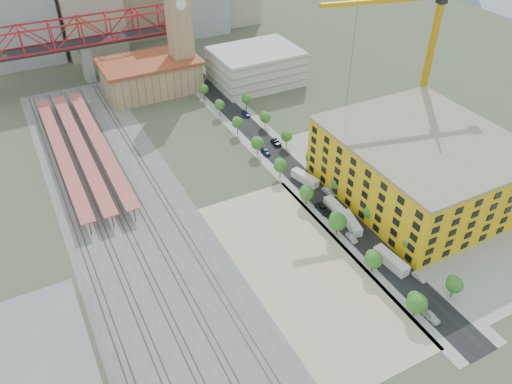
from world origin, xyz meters
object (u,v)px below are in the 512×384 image
site_trailer_c (336,209)px  site_trailer_d (305,178)px  car_0 (431,317)px  clock_tower (178,16)px  site_trailer_b (351,223)px  construction_building (421,166)px  tower_crane (423,41)px  site_trailer_a (391,261)px

site_trailer_c → site_trailer_d: size_ratio=0.98×
car_0 → site_trailer_c: bearing=81.8°
clock_tower → site_trailer_b: (8.00, -104.09, -27.44)m
site_trailer_d → site_trailer_b: bearing=-104.3°
clock_tower → construction_building: clock_tower is taller
tower_crane → site_trailer_a: size_ratio=5.44×
site_trailer_c → site_trailer_d: (0.00, 16.52, 0.03)m
clock_tower → site_trailer_b: clock_tower is taller
clock_tower → site_trailer_b: size_ratio=5.64×
clock_tower → site_trailer_b: 107.94m
tower_crane → site_trailer_a: 72.34m
site_trailer_a → site_trailer_d: 39.80m
clock_tower → site_trailer_a: (8.00, -120.33, -27.31)m
construction_building → site_trailer_a: (-26.00, -20.33, -8.03)m
site_trailer_a → clock_tower: bearing=88.9°
clock_tower → site_trailer_d: size_ratio=5.41×
clock_tower → car_0: size_ratio=11.35×
site_trailer_c → car_0: size_ratio=2.06×
clock_tower → site_trailer_c: size_ratio=5.52×
site_trailer_d → car_0: (-3.00, -57.07, -0.54)m
clock_tower → site_trailer_d: (8.00, -80.53, -27.38)m
site_trailer_a → site_trailer_d: size_ratio=1.05×
tower_crane → car_0: 86.38m
clock_tower → site_trailer_c: bearing=-85.3°
construction_building → tower_crane: (18.65, 26.37, 24.51)m
site_trailer_b → site_trailer_d: site_trailer_d is taller
tower_crane → site_trailer_d: (-44.65, -6.90, -32.60)m
construction_building → site_trailer_d: (-26.00, 19.47, -8.09)m
tower_crane → site_trailer_a: bearing=-133.7°
car_0 → clock_tower: bearing=88.1°
construction_building → site_trailer_c: (-26.00, 2.95, -8.12)m
construction_building → site_trailer_d: 33.47m
clock_tower → construction_building: (34.00, -99.99, -19.29)m
construction_building → site_trailer_a: construction_building is taller
tower_crane → site_trailer_c: 60.06m
site_trailer_a → site_trailer_b: 16.24m
construction_building → site_trailer_c: bearing=173.5°
site_trailer_a → tower_crane: bearing=41.4°
clock_tower → site_trailer_c: (8.00, -97.04, -27.41)m
clock_tower → construction_building: 107.36m
construction_building → site_trailer_b: (-26.00, -4.09, -8.15)m
site_trailer_b → site_trailer_a: bearing=-77.4°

